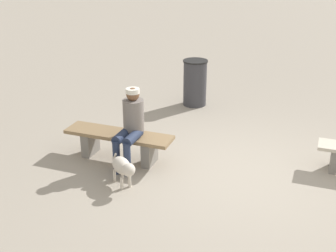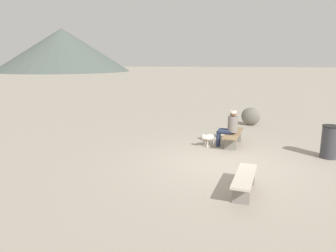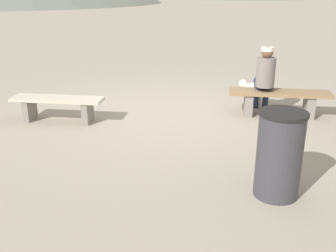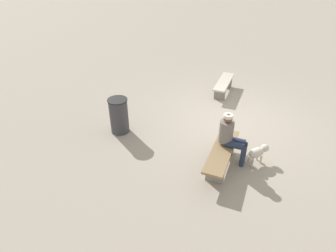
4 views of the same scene
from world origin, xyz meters
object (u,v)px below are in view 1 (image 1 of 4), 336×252
Objects in this scene: trash_bin at (195,83)px; dog at (123,167)px; bench_right at (119,141)px; seated_person at (131,123)px.

dog is at bearing 79.46° from trash_bin.
bench_right is 0.88m from dog.
seated_person is 2.32× the size of dog.
seated_person reaches higher than dog.
trash_bin is (-0.70, -2.89, -0.22)m from seated_person.
bench_right reaches higher than dog.
bench_right is at bearing -21.01° from seated_person.
trash_bin is at bearing -97.62° from bench_right.
dog is (-0.28, 0.83, -0.01)m from bench_right.
bench_right is 3.40× the size of dog.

